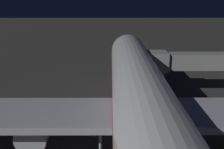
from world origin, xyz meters
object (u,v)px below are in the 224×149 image
object	(u,v)px
jet_bridge	(195,61)
traffic_cone_nose_starboard	(116,75)
airliner_at_gate	(145,109)
traffic_cone_nose_port	(138,75)

from	to	relation	value
jet_bridge	traffic_cone_nose_starboard	distance (m)	16.96
traffic_cone_nose_starboard	airliner_at_gate	bearing A→B (deg)	94.49
airliner_at_gate	traffic_cone_nose_port	distance (m)	28.62
traffic_cone_nose_port	jet_bridge	bearing A→B (deg)	127.67
traffic_cone_nose_starboard	traffic_cone_nose_port	bearing A→B (deg)	180.00
airliner_at_gate	traffic_cone_nose_starboard	bearing A→B (deg)	-85.51
airliner_at_gate	jet_bridge	xyz separation A→B (m)	(-10.13, -17.75, 0.13)
airliner_at_gate	traffic_cone_nose_port	xyz separation A→B (m)	(-2.20, -28.03, -5.34)
jet_bridge	traffic_cone_nose_starboard	world-z (taller)	jet_bridge
traffic_cone_nose_port	airliner_at_gate	bearing A→B (deg)	85.51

